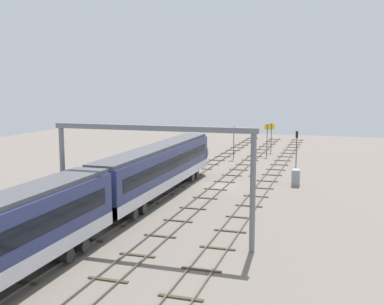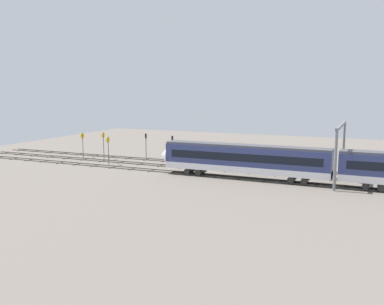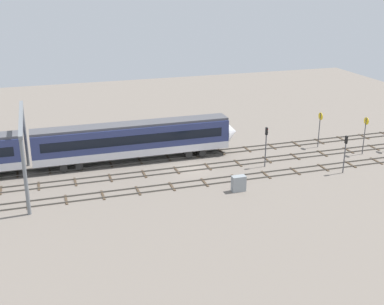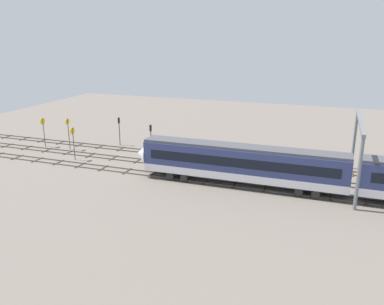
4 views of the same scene
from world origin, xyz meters
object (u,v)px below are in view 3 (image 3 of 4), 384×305
at_px(train, 33,151).
at_px(speed_sign_far_trackside, 320,124).
at_px(signal_light_trackside_approach, 266,141).
at_px(relay_cabinet, 239,183).
at_px(speed_sign_near_foreground, 365,130).
at_px(overhead_gantry, 23,136).
at_px(signal_light_trackside_departure, 345,149).

bearing_deg(train, speed_sign_far_trackside, -3.06).
bearing_deg(signal_light_trackside_approach, speed_sign_far_trackside, 24.32).
bearing_deg(relay_cabinet, speed_sign_far_trackside, 32.98).
bearing_deg(signal_light_trackside_approach, speed_sign_near_foreground, 1.00).
relative_size(overhead_gantry, signal_light_trackside_departure, 3.17).
xyz_separation_m(train, overhead_gantry, (-0.73, -4.35, 3.19)).
height_order(overhead_gantry, signal_light_trackside_departure, overhead_gantry).
bearing_deg(signal_light_trackside_departure, overhead_gantry, 169.13).
bearing_deg(speed_sign_near_foreground, relay_cabinet, -163.14).
distance_m(signal_light_trackside_departure, relay_cabinet, 13.89).
bearing_deg(relay_cabinet, signal_light_trackside_approach, 44.58).
distance_m(overhead_gantry, relay_cabinet, 23.41).
bearing_deg(signal_light_trackside_approach, signal_light_trackside_departure, -30.65).
bearing_deg(signal_light_trackside_departure, train, 162.12).
xyz_separation_m(speed_sign_near_foreground, relay_cabinet, (-19.80, -6.00, -2.37)).
distance_m(overhead_gantry, speed_sign_far_trackside, 37.47).
bearing_deg(train, speed_sign_near_foreground, -8.72).
distance_m(train, speed_sign_far_trackside, 36.62).
bearing_deg(train, signal_light_trackside_approach, -13.66).
distance_m(signal_light_trackside_approach, relay_cabinet, 8.53).
bearing_deg(speed_sign_far_trackside, train, 176.94).
height_order(signal_light_trackside_approach, signal_light_trackside_departure, signal_light_trackside_approach).
bearing_deg(speed_sign_near_foreground, train, 171.28).
relative_size(speed_sign_far_trackside, relay_cabinet, 2.79).
height_order(train, relay_cabinet, train).
xyz_separation_m(train, speed_sign_far_trackside, (36.56, -1.95, 0.53)).
bearing_deg(signal_light_trackside_departure, speed_sign_near_foreground, 38.60).
relative_size(overhead_gantry, signal_light_trackside_approach, 2.92).
bearing_deg(speed_sign_near_foreground, signal_light_trackside_departure, -141.40).
height_order(signal_light_trackside_approach, relay_cabinet, signal_light_trackside_approach).
distance_m(train, speed_sign_near_foreground, 41.02).
bearing_deg(overhead_gantry, speed_sign_far_trackside, 3.68).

